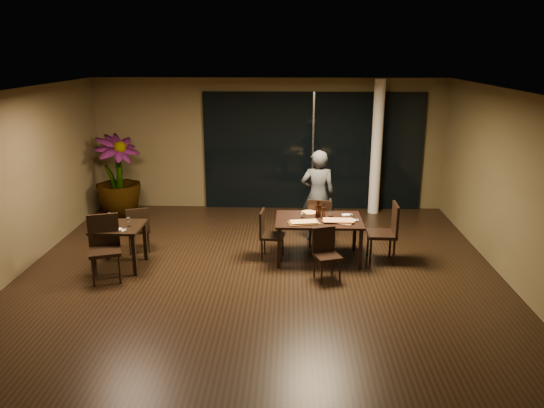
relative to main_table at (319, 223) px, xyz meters
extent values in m
plane|color=black|center=(-1.00, -0.80, -0.68)|extent=(8.00, 8.00, 0.00)
cube|color=brown|center=(-1.00, 3.25, 0.82)|extent=(8.00, 0.10, 3.00)
cube|color=brown|center=(-1.00, -4.85, 0.82)|extent=(8.00, 0.10, 3.00)
cube|color=brown|center=(-5.05, -0.80, 0.82)|extent=(0.10, 8.00, 3.00)
cube|color=brown|center=(3.05, -0.80, 0.82)|extent=(0.10, 8.00, 3.00)
cube|color=white|center=(-1.00, -0.80, 2.34)|extent=(8.00, 8.00, 0.04)
cube|color=black|center=(0.00, 3.16, 0.67)|extent=(5.00, 0.06, 2.70)
cylinder|color=white|center=(1.40, 2.85, 0.82)|extent=(0.24, 0.24, 3.00)
cube|color=black|center=(0.00, 0.00, 0.05)|extent=(1.50, 1.00, 0.04)
cube|color=black|center=(-0.69, -0.44, -0.32)|extent=(0.06, 0.06, 0.71)
cube|color=black|center=(0.69, -0.44, -0.32)|extent=(0.06, 0.06, 0.71)
cube|color=black|center=(-0.69, 0.44, -0.32)|extent=(0.06, 0.06, 0.71)
cube|color=black|center=(0.69, 0.44, -0.32)|extent=(0.06, 0.06, 0.71)
cube|color=black|center=(-3.40, -0.50, 0.05)|extent=(0.80, 0.80, 0.04)
cube|color=black|center=(-3.74, -0.84, -0.32)|extent=(0.06, 0.06, 0.71)
cube|color=black|center=(-3.06, -0.84, -0.32)|extent=(0.06, 0.06, 0.71)
cube|color=black|center=(-3.74, -0.16, -0.32)|extent=(0.06, 0.06, 0.71)
cube|color=black|center=(-3.06, -0.16, -0.32)|extent=(0.06, 0.06, 0.71)
cube|color=black|center=(0.08, 0.68, -0.22)|extent=(0.52, 0.52, 0.05)
cylinder|color=black|center=(0.30, 0.82, -0.45)|extent=(0.04, 0.04, 0.45)
cylinder|color=black|center=(-0.06, 0.89, -0.45)|extent=(0.04, 0.04, 0.45)
cylinder|color=black|center=(0.22, 0.46, -0.45)|extent=(0.04, 0.04, 0.45)
cylinder|color=black|center=(-0.13, 0.54, -0.45)|extent=(0.04, 0.04, 0.45)
cube|color=black|center=(0.04, 0.48, 0.03)|extent=(0.44, 0.13, 0.50)
cube|color=black|center=(0.10, -0.87, -0.28)|extent=(0.49, 0.49, 0.04)
cylinder|color=black|center=(0.00, -1.07, -0.48)|extent=(0.03, 0.03, 0.40)
cylinder|color=black|center=(0.30, -0.97, -0.48)|extent=(0.03, 0.03, 0.40)
cylinder|color=black|center=(-0.10, -0.77, -0.48)|extent=(0.03, 0.03, 0.40)
cylinder|color=black|center=(0.20, -0.67, -0.48)|extent=(0.03, 0.03, 0.40)
cube|color=black|center=(0.05, -0.70, -0.06)|extent=(0.38, 0.16, 0.44)
cube|color=black|center=(-0.82, 0.01, -0.26)|extent=(0.45, 0.45, 0.05)
cylinder|color=black|center=(-0.67, -0.18, -0.47)|extent=(0.03, 0.03, 0.42)
cylinder|color=black|center=(-0.63, 0.16, -0.47)|extent=(0.03, 0.03, 0.42)
cylinder|color=black|center=(-1.00, -0.14, -0.47)|extent=(0.03, 0.03, 0.42)
cylinder|color=black|center=(-0.97, 0.19, -0.47)|extent=(0.03, 0.03, 0.42)
cube|color=black|center=(-1.00, 0.03, -0.03)|extent=(0.08, 0.41, 0.46)
cube|color=black|center=(1.10, -0.05, -0.18)|extent=(0.50, 0.50, 0.06)
cylinder|color=black|center=(0.90, 0.15, -0.43)|extent=(0.04, 0.04, 0.50)
cylinder|color=black|center=(0.89, -0.25, -0.43)|extent=(0.04, 0.04, 0.50)
cylinder|color=black|center=(1.30, 0.14, -0.43)|extent=(0.04, 0.04, 0.50)
cylinder|color=black|center=(1.29, -0.25, -0.43)|extent=(0.04, 0.04, 0.50)
cube|color=black|center=(1.32, -0.06, 0.10)|extent=(0.05, 0.49, 0.55)
cube|color=black|center=(-3.30, 0.26, -0.26)|extent=(0.51, 0.51, 0.05)
cylinder|color=black|center=(-3.19, 0.47, -0.47)|extent=(0.03, 0.03, 0.41)
cylinder|color=black|center=(-3.51, 0.36, -0.47)|extent=(0.03, 0.03, 0.41)
cylinder|color=black|center=(-3.09, 0.15, -0.47)|extent=(0.03, 0.03, 0.41)
cylinder|color=black|center=(-3.40, 0.05, -0.47)|extent=(0.03, 0.03, 0.41)
cube|color=black|center=(-3.24, 0.08, -0.03)|extent=(0.40, 0.16, 0.46)
cube|color=black|center=(-3.47, -1.04, -0.17)|extent=(0.62, 0.62, 0.06)
cylinder|color=black|center=(-3.59, -1.29, -0.42)|extent=(0.04, 0.04, 0.50)
cylinder|color=black|center=(-3.21, -1.16, -0.42)|extent=(0.04, 0.04, 0.50)
cylinder|color=black|center=(-3.72, -0.91, -0.42)|extent=(0.04, 0.04, 0.50)
cylinder|color=black|center=(-3.34, -0.78, -0.42)|extent=(0.04, 0.04, 0.50)
cube|color=black|center=(-3.54, -0.83, 0.10)|extent=(0.48, 0.20, 0.56)
imported|color=#2A2C2E|center=(0.02, 1.03, 0.22)|extent=(0.61, 0.41, 1.78)
imported|color=#184A19|center=(-4.32, 2.39, 0.23)|extent=(1.40, 1.40, 1.82)
cube|color=#422B15|center=(-0.27, -0.26, 0.08)|extent=(0.58, 0.38, 0.01)
cube|color=#4E3319|center=(0.32, -0.16, 0.08)|extent=(0.58, 0.47, 0.01)
cylinder|color=#AE2713|center=(-0.16, 0.34, 0.08)|extent=(0.26, 0.26, 0.01)
cylinder|color=white|center=(-0.28, 0.07, 0.12)|extent=(0.07, 0.07, 0.09)
cylinder|color=white|center=(0.21, 0.14, 0.12)|extent=(0.08, 0.08, 0.10)
cube|color=white|center=(0.59, -0.08, 0.08)|extent=(0.18, 0.10, 0.01)
cube|color=silver|center=(0.52, 0.24, 0.08)|extent=(0.20, 0.14, 0.01)
cube|color=white|center=(-3.31, -0.72, 0.08)|extent=(0.21, 0.17, 0.01)
camera|label=1|loc=(-0.50, -8.86, 2.95)|focal=35.00mm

